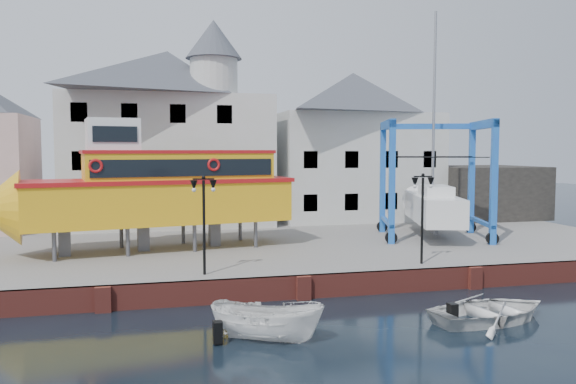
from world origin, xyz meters
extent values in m
plane|color=black|center=(0.00, 0.00, 0.00)|extent=(140.00, 140.00, 0.00)
cube|color=slate|center=(0.00, 11.00, 0.50)|extent=(44.00, 22.00, 1.00)
cube|color=maroon|center=(0.00, 0.12, 0.50)|extent=(44.00, 0.25, 1.00)
cube|color=maroon|center=(-8.00, -0.05, 0.50)|extent=(0.60, 0.36, 1.00)
cube|color=maroon|center=(0.00, -0.05, 0.50)|extent=(0.60, 0.36, 1.00)
cube|color=maroon|center=(8.00, -0.05, 0.50)|extent=(0.60, 0.36, 1.00)
cube|color=beige|center=(-5.00, 18.50, 5.50)|extent=(14.00, 8.00, 9.00)
pyramid|color=#42444C|center=(-5.00, 18.50, 11.60)|extent=(14.00, 8.00, 3.20)
cube|color=black|center=(-10.50, 14.54, 2.60)|extent=(1.00, 0.08, 1.20)
cube|color=black|center=(-7.50, 14.54, 2.60)|extent=(1.00, 0.08, 1.20)
cube|color=black|center=(-4.50, 14.54, 2.60)|extent=(1.00, 0.08, 1.20)
cube|color=black|center=(-1.50, 14.54, 2.60)|extent=(1.00, 0.08, 1.20)
cube|color=black|center=(-10.50, 14.54, 5.60)|extent=(1.00, 0.08, 1.20)
cube|color=black|center=(-7.50, 14.54, 5.60)|extent=(1.00, 0.08, 1.20)
cube|color=black|center=(-4.50, 14.54, 5.60)|extent=(1.00, 0.08, 1.20)
cube|color=black|center=(-1.50, 14.54, 5.60)|extent=(1.00, 0.08, 1.20)
cube|color=black|center=(-10.50, 14.54, 8.60)|extent=(1.00, 0.08, 1.20)
cube|color=black|center=(-7.50, 14.54, 8.60)|extent=(1.00, 0.08, 1.20)
cube|color=black|center=(-4.50, 14.54, 8.60)|extent=(1.00, 0.08, 1.20)
cube|color=black|center=(-1.50, 14.54, 8.60)|extent=(1.00, 0.08, 1.20)
cylinder|color=beige|center=(-2.00, 16.10, 11.20)|extent=(3.20, 3.20, 2.40)
cone|color=#42444C|center=(-2.00, 16.10, 13.70)|extent=(3.80, 3.80, 2.60)
cube|color=beige|center=(9.00, 19.00, 5.00)|extent=(12.00, 8.00, 8.00)
pyramid|color=#42444C|center=(9.00, 19.00, 10.60)|extent=(12.00, 8.00, 3.20)
cube|color=black|center=(4.50, 15.04, 2.60)|extent=(1.00, 0.08, 1.20)
cube|color=black|center=(7.50, 15.04, 2.60)|extent=(1.00, 0.08, 1.20)
cube|color=black|center=(10.50, 15.04, 2.60)|extent=(1.00, 0.08, 1.20)
cube|color=black|center=(13.50, 15.04, 2.60)|extent=(1.00, 0.08, 1.20)
cube|color=black|center=(4.50, 15.04, 5.60)|extent=(1.00, 0.08, 1.20)
cube|color=black|center=(7.50, 15.04, 5.60)|extent=(1.00, 0.08, 1.20)
cube|color=black|center=(10.50, 15.04, 5.60)|extent=(1.00, 0.08, 1.20)
cube|color=black|center=(13.50, 15.04, 5.60)|extent=(1.00, 0.08, 1.20)
cube|color=black|center=(19.00, 17.00, 3.00)|extent=(8.00, 7.00, 4.00)
cylinder|color=black|center=(-4.00, 1.20, 3.00)|extent=(0.12, 0.12, 4.00)
cube|color=black|center=(-4.00, 1.20, 5.05)|extent=(0.90, 0.06, 0.06)
sphere|color=black|center=(-4.00, 1.20, 5.12)|extent=(0.16, 0.16, 0.16)
cone|color=black|center=(-4.40, 1.20, 4.78)|extent=(0.32, 0.32, 0.45)
sphere|color=white|center=(-4.40, 1.20, 4.60)|extent=(0.18, 0.18, 0.18)
cone|color=black|center=(-3.60, 1.20, 4.78)|extent=(0.32, 0.32, 0.45)
sphere|color=white|center=(-3.60, 1.20, 4.60)|extent=(0.18, 0.18, 0.18)
cylinder|color=black|center=(6.00, 1.20, 3.00)|extent=(0.12, 0.12, 4.00)
cube|color=black|center=(6.00, 1.20, 5.05)|extent=(0.90, 0.06, 0.06)
sphere|color=black|center=(6.00, 1.20, 5.12)|extent=(0.16, 0.16, 0.16)
cone|color=black|center=(5.60, 1.20, 4.78)|extent=(0.32, 0.32, 0.45)
sphere|color=white|center=(5.60, 1.20, 4.60)|extent=(0.18, 0.18, 0.18)
cone|color=black|center=(6.40, 1.20, 4.78)|extent=(0.32, 0.32, 0.45)
sphere|color=white|center=(6.40, 1.20, 4.60)|extent=(0.18, 0.18, 0.18)
cylinder|color=#59595E|center=(-10.66, 5.60, 1.72)|extent=(0.23, 0.23, 1.44)
cylinder|color=#59595E|center=(-11.11, 8.25, 1.72)|extent=(0.23, 0.23, 1.44)
cylinder|color=#59595E|center=(-7.35, 6.17, 1.72)|extent=(0.23, 0.23, 1.44)
cylinder|color=#59595E|center=(-7.80, 8.82, 1.72)|extent=(0.23, 0.23, 1.44)
cylinder|color=#59595E|center=(-4.04, 6.74, 1.72)|extent=(0.23, 0.23, 1.44)
cylinder|color=#59595E|center=(-4.49, 9.39, 1.72)|extent=(0.23, 0.23, 1.44)
cylinder|color=#59595E|center=(-0.73, 7.31, 1.72)|extent=(0.23, 0.23, 1.44)
cylinder|color=#59595E|center=(-1.18, 9.96, 1.72)|extent=(0.23, 0.23, 1.44)
cube|color=#59595E|center=(-10.41, 7.01, 1.72)|extent=(0.65, 0.57, 1.44)
cube|color=#59595E|center=(-6.63, 7.66, 1.72)|extent=(0.65, 0.57, 1.44)
cube|color=#59595E|center=(-2.85, 8.31, 1.72)|extent=(0.65, 0.57, 1.44)
cube|color=gold|center=(-5.68, 7.82, 3.50)|extent=(13.86, 5.87, 2.11)
cube|color=#AF1416|center=(-5.68, 7.82, 4.65)|extent=(14.17, 6.07, 0.21)
cube|color=gold|center=(-4.74, 7.98, 5.32)|extent=(10.01, 4.84, 1.54)
cube|color=black|center=(-4.46, 6.35, 5.37)|extent=(9.09, 1.62, 0.86)
cube|color=black|center=(-5.02, 9.62, 5.37)|extent=(9.09, 1.62, 0.86)
cube|color=#AF1416|center=(-4.74, 7.98, 6.17)|extent=(10.22, 4.97, 0.17)
cube|color=white|center=(-8.05, 7.41, 6.96)|extent=(2.88, 2.88, 1.75)
cube|color=black|center=(-7.83, 6.16, 7.03)|extent=(2.08, 0.41, 0.77)
torus|color=#AF1416|center=(-8.71, 5.57, 5.51)|extent=(0.68, 0.25, 0.67)
torus|color=#AF1416|center=(-3.03, 6.54, 5.51)|extent=(0.68, 0.25, 0.67)
cube|color=#1D41AE|center=(6.90, 6.70, 4.47)|extent=(0.43, 0.43, 6.93)
cylinder|color=black|center=(6.90, 6.70, 1.35)|extent=(0.73, 0.43, 0.69)
cube|color=#1D41AE|center=(8.20, 11.11, 4.47)|extent=(0.43, 0.43, 6.93)
cylinder|color=black|center=(8.20, 11.11, 1.35)|extent=(0.73, 0.43, 0.69)
cube|color=#1D41AE|center=(12.26, 5.11, 4.47)|extent=(0.43, 0.43, 6.93)
cylinder|color=black|center=(12.26, 5.11, 1.35)|extent=(0.73, 0.43, 0.69)
cube|color=#1D41AE|center=(13.57, 9.52, 4.47)|extent=(0.43, 0.43, 6.93)
cylinder|color=black|center=(13.57, 9.52, 1.35)|extent=(0.73, 0.43, 0.69)
cube|color=#1D41AE|center=(7.55, 8.91, 7.76)|extent=(1.74, 4.85, 0.49)
cube|color=#1D41AE|center=(7.55, 8.91, 1.99)|extent=(1.64, 4.82, 0.21)
cube|color=#1D41AE|center=(12.91, 7.32, 7.76)|extent=(1.74, 4.85, 0.49)
cube|color=#1D41AE|center=(12.91, 7.32, 1.99)|extent=(1.64, 4.82, 0.21)
cube|color=#1D41AE|center=(10.89, 10.32, 7.76)|extent=(5.80, 2.02, 0.35)
cube|color=white|center=(10.23, 8.11, 2.78)|extent=(4.29, 7.77, 1.58)
cone|color=white|center=(11.48, 12.34, 2.78)|extent=(2.63, 2.17, 2.28)
cube|color=#59595E|center=(10.23, 8.11, 1.64)|extent=(0.73, 1.78, 0.69)
cube|color=white|center=(10.09, 7.64, 3.87)|extent=(2.36, 3.30, 0.59)
cylinder|color=#99999E|center=(10.37, 8.59, 9.02)|extent=(0.20, 0.20, 10.89)
cube|color=black|center=(9.72, 6.40, 5.86)|extent=(5.16, 1.63, 0.05)
cube|color=black|center=(10.74, 9.82, 5.86)|extent=(5.16, 1.63, 0.05)
imported|color=white|center=(-2.48, -4.67, 0.00)|extent=(4.11, 3.11, 1.50)
imported|color=white|center=(5.98, -4.47, 0.00)|extent=(5.30, 4.16, 1.00)
camera|label=1|loc=(-5.93, -22.39, 6.24)|focal=35.00mm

